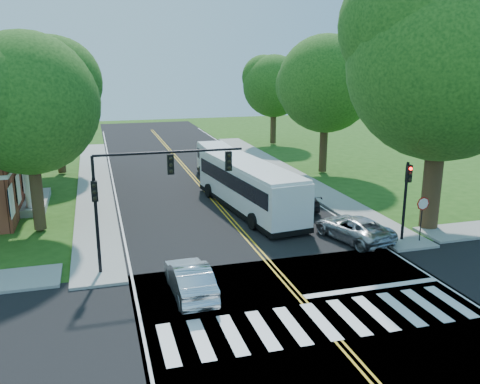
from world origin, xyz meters
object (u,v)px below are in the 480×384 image
object	(u,v)px
signal_ne	(406,191)
hatchback	(190,279)
suv	(353,228)
bus_lead	(248,185)
bus_follow	(223,167)
signal_nw	(146,183)
dark_sedan	(298,198)

from	to	relation	value
signal_ne	hatchback	distance (m)	13.28
signal_ne	hatchback	world-z (taller)	signal_ne
suv	bus_lead	bearing A→B (deg)	-75.55
signal_ne	bus_follow	bearing A→B (deg)	111.82
bus_lead	suv	bearing A→B (deg)	112.08
bus_follow	bus_lead	bearing A→B (deg)	89.18
signal_ne	bus_lead	bearing A→B (deg)	128.02
signal_nw	dark_sedan	distance (m)	13.98
signal_nw	bus_lead	world-z (taller)	signal_nw
signal_ne	hatchback	xyz separation A→B (m)	(-12.69, -3.23, -2.21)
signal_nw	suv	size ratio (longest dim) A/B	1.43
hatchback	suv	world-z (taller)	hatchback
hatchback	signal_nw	bearing A→B (deg)	-68.56
bus_follow	suv	world-z (taller)	bus_follow
bus_follow	hatchback	size ratio (longest dim) A/B	2.41
bus_lead	hatchback	xyz separation A→B (m)	(-6.18, -11.55, -0.99)
signal_ne	dark_sedan	world-z (taller)	signal_ne
signal_nw	bus_lead	distance (m)	11.55
signal_ne	dark_sedan	distance (m)	8.71
bus_lead	hatchback	bearing A→B (deg)	55.10
signal_ne	suv	size ratio (longest dim) A/B	0.88
bus_lead	dark_sedan	bearing A→B (deg)	165.02
suv	dark_sedan	world-z (taller)	suv
signal_ne	bus_lead	distance (m)	10.64
signal_nw	signal_ne	size ratio (longest dim) A/B	1.62
bus_lead	suv	size ratio (longest dim) A/B	2.58
signal_nw	signal_ne	xyz separation A→B (m)	(14.06, 0.01, -1.41)
bus_lead	hatchback	size ratio (longest dim) A/B	2.87
hatchback	dark_sedan	bearing A→B (deg)	-132.51
signal_nw	suv	world-z (taller)	signal_nw
bus_follow	hatchback	xyz separation A→B (m)	(-6.36, -19.05, -0.73)
bus_lead	suv	distance (m)	8.34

